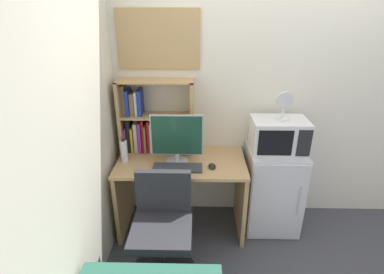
# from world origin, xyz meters

# --- Properties ---
(wall_back) EXTENTS (6.40, 0.04, 2.60)m
(wall_back) POSITION_xyz_m (0.40, 0.02, 1.30)
(wall_back) COLOR silver
(wall_back) RESTS_ON ground_plane
(wall_left) EXTENTS (0.04, 4.40, 2.60)m
(wall_left) POSITION_xyz_m (-1.62, -1.60, 1.30)
(wall_left) COLOR silver
(wall_left) RESTS_ON ground_plane
(desk) EXTENTS (1.18, 0.64, 0.76)m
(desk) POSITION_xyz_m (-0.96, -0.32, 0.52)
(desk) COLOR tan
(desk) RESTS_ON ground_plane
(hutch_bookshelf) EXTENTS (0.70, 0.24, 0.70)m
(hutch_bookshelf) POSITION_xyz_m (-1.30, -0.11, 1.09)
(hutch_bookshelf) COLOR tan
(hutch_bookshelf) RESTS_ON desk
(monitor) EXTENTS (0.46, 0.20, 0.46)m
(monitor) POSITION_xyz_m (-0.99, -0.36, 1.00)
(monitor) COLOR #B7B7BC
(monitor) RESTS_ON desk
(keyboard) EXTENTS (0.43, 0.16, 0.02)m
(keyboard) POSITION_xyz_m (-0.99, -0.48, 0.77)
(keyboard) COLOR #333338
(keyboard) RESTS_ON desk
(computer_mouse) EXTENTS (0.06, 0.10, 0.03)m
(computer_mouse) POSITION_xyz_m (-0.68, -0.45, 0.77)
(computer_mouse) COLOR black
(computer_mouse) RESTS_ON desk
(water_bottle) EXTENTS (0.06, 0.06, 0.22)m
(water_bottle) POSITION_xyz_m (-1.48, -0.34, 0.86)
(water_bottle) COLOR silver
(water_bottle) RESTS_ON desk
(mini_fridge) EXTENTS (0.51, 0.51, 0.83)m
(mini_fridge) POSITION_xyz_m (-0.08, -0.26, 0.42)
(mini_fridge) COLOR silver
(mini_fridge) RESTS_ON ground_plane
(microwave) EXTENTS (0.49, 0.34, 0.30)m
(microwave) POSITION_xyz_m (-0.08, -0.26, 0.99)
(microwave) COLOR silver
(microwave) RESTS_ON mini_fridge
(desk_fan) EXTENTS (0.14, 0.11, 0.25)m
(desk_fan) POSITION_xyz_m (-0.07, -0.26, 1.28)
(desk_fan) COLOR silver
(desk_fan) RESTS_ON microwave
(desk_chair) EXTENTS (0.54, 0.54, 0.87)m
(desk_chair) POSITION_xyz_m (-1.08, -0.87, 0.38)
(desk_chair) COLOR black
(desk_chair) RESTS_ON ground_plane
(wall_corkboard) EXTENTS (0.73, 0.02, 0.51)m
(wall_corkboard) POSITION_xyz_m (-1.16, -0.01, 1.79)
(wall_corkboard) COLOR tan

